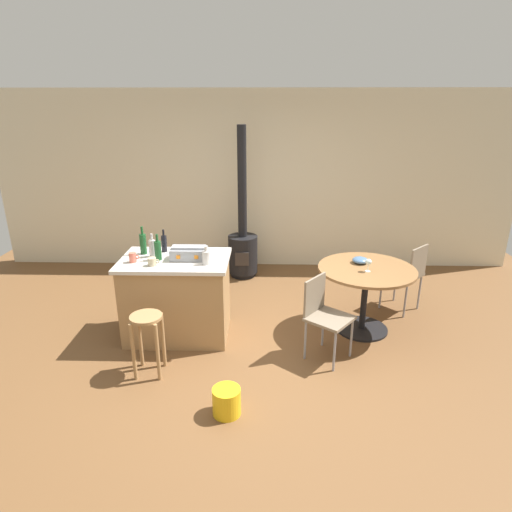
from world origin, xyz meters
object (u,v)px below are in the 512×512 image
(wine_glass, at_px, (368,262))
(toolbox, at_px, (189,253))
(bottle_1, at_px, (158,250))
(bottle_3, at_px, (143,243))
(bottle_2, at_px, (152,248))
(wood_stove, at_px, (243,243))
(folding_chair_far, at_px, (408,272))
(kitchen_island, at_px, (177,297))
(bottle_4, at_px, (164,243))
(serving_bowl, at_px, (360,260))
(bottle_0, at_px, (206,257))
(cup_1, at_px, (152,262))
(dining_table, at_px, (366,283))
(cup_0, at_px, (133,257))
(wooden_stool, at_px, (147,332))
(folding_chair_near, at_px, (324,312))
(plastic_bucket, at_px, (227,401))

(wine_glass, bearing_deg, toolbox, -178.12)
(bottle_1, bearing_deg, bottle_3, 138.33)
(bottle_2, distance_m, bottle_3, 0.15)
(wood_stove, bearing_deg, folding_chair_far, -28.15)
(kitchen_island, relative_size, bottle_4, 4.53)
(serving_bowl, bearing_deg, bottle_0, -164.55)
(bottle_4, height_order, cup_1, bottle_4)
(wood_stove, distance_m, bottle_4, 1.82)
(dining_table, height_order, wood_stove, wood_stove)
(cup_0, height_order, serving_bowl, cup_0)
(wooden_stool, bearing_deg, serving_bowl, 25.74)
(toolbox, bearing_deg, folding_chair_near, -15.33)
(bottle_0, bearing_deg, toolbox, 143.88)
(serving_bowl, bearing_deg, folding_chair_near, -124.32)
(folding_chair_far, xyz_separation_m, wine_glass, (-0.65, -0.61, 0.35))
(bottle_0, relative_size, wine_glass, 1.37)
(bottle_3, height_order, wine_glass, bottle_3)
(folding_chair_far, bearing_deg, bottle_0, -160.94)
(bottle_3, xyz_separation_m, cup_1, (0.19, -0.36, -0.08))
(cup_0, bearing_deg, bottle_2, 47.81)
(wine_glass, xyz_separation_m, serving_bowl, (-0.03, 0.26, -0.07))
(bottle_0, bearing_deg, cup_1, -174.47)
(bottle_0, xyz_separation_m, plastic_bucket, (0.30, -1.17, -0.87))
(wood_stove, distance_m, bottle_3, 1.99)
(wooden_stool, distance_m, bottle_0, 0.95)
(dining_table, bearing_deg, plastic_bucket, -134.32)
(bottle_1, distance_m, bottle_4, 0.26)
(wooden_stool, distance_m, folding_chair_far, 3.21)
(bottle_4, bearing_deg, cup_1, -93.67)
(dining_table, relative_size, wood_stove, 0.49)
(bottle_3, height_order, bottle_4, bottle_3)
(bottle_2, height_order, bottle_4, same)
(bottle_0, distance_m, bottle_4, 0.65)
(bottle_1, relative_size, cup_1, 2.29)
(folding_chair_far, height_order, bottle_1, bottle_1)
(bottle_4, height_order, wine_glass, bottle_4)
(bottle_3, bearing_deg, toolbox, -16.80)
(wood_stove, relative_size, cup_1, 17.98)
(toolbox, distance_m, bottle_1, 0.33)
(folding_chair_near, height_order, toolbox, toolbox)
(dining_table, relative_size, folding_chair_far, 1.23)
(cup_0, bearing_deg, folding_chair_near, -8.03)
(bottle_2, xyz_separation_m, bottle_4, (0.09, 0.16, 0.00))
(bottle_3, height_order, cup_0, bottle_3)
(dining_table, relative_size, bottle_4, 4.19)
(bottle_0, distance_m, wine_glass, 1.74)
(toolbox, distance_m, wine_glass, 1.93)
(folding_chair_far, distance_m, cup_0, 3.28)
(wood_stove, bearing_deg, kitchen_island, -109.55)
(bottle_3, bearing_deg, wooden_stool, -75.44)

